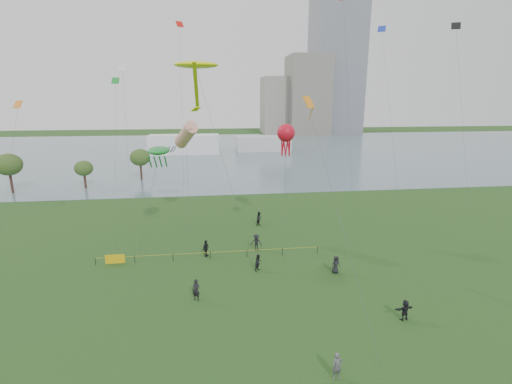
{
  "coord_description": "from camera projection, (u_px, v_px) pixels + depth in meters",
  "views": [
    {
      "loc": [
        -4.61,
        -25.25,
        16.89
      ],
      "look_at": [
        0.0,
        10.0,
        8.0
      ],
      "focal_mm": 26.0,
      "sensor_mm": 36.0,
      "label": 1
    }
  ],
  "objects": [
    {
      "name": "spectator_f",
      "position": [
        196.0,
        290.0,
        31.87
      ],
      "size": [
        0.83,
        0.7,
        1.93
      ],
      "primitive_type": "imported",
      "rotation": [
        0.0,
        0.0,
        -0.41
      ],
      "color": "black",
      "rests_on": "ground_plane"
    },
    {
      "name": "tower",
      "position": [
        338.0,
        10.0,
        183.8
      ],
      "size": [
        24.0,
        24.0,
        120.0
      ],
      "primitive_type": "cube",
      "color": "slate",
      "rests_on": "ground_plane"
    },
    {
      "name": "trees",
      "position": [
        72.0,
        163.0,
        72.34
      ],
      "size": [
        26.17,
        13.82,
        7.36
      ],
      "color": "#341F18",
      "rests_on": "ground_plane"
    },
    {
      "name": "building_low",
      "position": [
        278.0,
        105.0,
        191.19
      ],
      "size": [
        16.0,
        18.0,
        28.0
      ],
      "primitive_type": "cube",
      "color": "gray",
      "rests_on": "ground_plane"
    },
    {
      "name": "spectator_e",
      "position": [
        405.0,
        310.0,
        29.05
      ],
      "size": [
        1.62,
        0.71,
        1.69
      ],
      "primitive_type": "imported",
      "rotation": [
        0.0,
        0.0,
        3.28
      ],
      "color": "black",
      "rests_on": "ground_plane"
    },
    {
      "name": "kite_stingray",
      "position": [
        196.0,
        66.0,
        40.05
      ],
      "size": [
        7.8,
        9.98,
        20.93
      ],
      "rotation": [
        0.0,
        0.0,
        -0.29
      ],
      "color": "#3F3F42"
    },
    {
      "name": "spectator_b",
      "position": [
        256.0,
        242.0,
        42.44
      ],
      "size": [
        1.4,
        1.0,
        1.96
      ],
      "primitive_type": "imported",
      "rotation": [
        0.0,
        0.0,
        -0.23
      ],
      "color": "black",
      "rests_on": "ground_plane"
    },
    {
      "name": "pavilion_left",
      "position": [
        184.0,
        144.0,
        118.11
      ],
      "size": [
        22.0,
        8.0,
        6.0
      ],
      "primitive_type": "cube",
      "color": "white",
      "rests_on": "ground_plane"
    },
    {
      "name": "building_mid",
      "position": [
        308.0,
        95.0,
        185.97
      ],
      "size": [
        20.0,
        20.0,
        38.0
      ],
      "primitive_type": "cube",
      "color": "slate",
      "rests_on": "ground_plane"
    },
    {
      "name": "kite_windsock",
      "position": [
        186.0,
        135.0,
        46.28
      ],
      "size": [
        4.16,
        7.68,
        14.42
      ],
      "rotation": [
        0.0,
        0.0,
        -0.37
      ],
      "color": "#3F3F42"
    },
    {
      "name": "lake",
      "position": [
        222.0,
        151.0,
        125.15
      ],
      "size": [
        400.0,
        120.0,
        0.08
      ],
      "primitive_type": "cube",
      "color": "slate",
      "rests_on": "ground_plane"
    },
    {
      "name": "kite_flyer",
      "position": [
        337.0,
        366.0,
        22.89
      ],
      "size": [
        0.66,
        0.44,
        1.76
      ],
      "primitive_type": "imported",
      "rotation": [
        0.0,
        0.0,
        0.04
      ],
      "color": "#505257",
      "rests_on": "ground_plane"
    },
    {
      "name": "pavilion_right",
      "position": [
        263.0,
        144.0,
        124.39
      ],
      "size": [
        18.0,
        7.0,
        5.0
      ],
      "primitive_type": "cube",
      "color": "silver",
      "rests_on": "ground_plane"
    },
    {
      "name": "fence",
      "position": [
        153.0,
        257.0,
        39.53
      ],
      "size": [
        24.07,
        0.07,
        1.05
      ],
      "color": "black",
      "rests_on": "ground_plane"
    },
    {
      "name": "kite_creature",
      "position": [
        159.0,
        151.0,
        41.18
      ],
      "size": [
        4.04,
        4.66,
        11.8
      ],
      "rotation": [
        0.0,
        0.0,
        0.15
      ],
      "color": "#3F3F42"
    },
    {
      "name": "kite_delta",
      "position": [
        312.0,
        115.0,
        33.89
      ],
      "size": [
        1.99,
        15.82,
        17.23
      ],
      "rotation": [
        0.0,
        0.0,
        0.06
      ],
      "color": "#3F3F42"
    },
    {
      "name": "ground_plane",
      "position": [
        273.0,
        322.0,
        28.97
      ],
      "size": [
        400.0,
        400.0,
        0.0
      ],
      "primitive_type": "plane",
      "color": "#183811"
    },
    {
      "name": "spectator_c",
      "position": [
        206.0,
        248.0,
        40.82
      ],
      "size": [
        0.98,
        1.19,
        1.9
      ],
      "primitive_type": "imported",
      "rotation": [
        0.0,
        0.0,
        1.02
      ],
      "color": "black",
      "rests_on": "ground_plane"
    },
    {
      "name": "spectator_d",
      "position": [
        336.0,
        264.0,
        36.93
      ],
      "size": [
        0.98,
        0.73,
        1.81
      ],
      "primitive_type": "imported",
      "rotation": [
        0.0,
        0.0,
        0.19
      ],
      "color": "black",
      "rests_on": "ground_plane"
    },
    {
      "name": "spectator_g",
      "position": [
        259.0,
        219.0,
        50.89
      ],
      "size": [
        1.2,
        1.2,
        1.96
      ],
      "primitive_type": "imported",
      "rotation": [
        0.0,
        0.0,
        0.79
      ],
      "color": "black",
      "rests_on": "ground_plane"
    },
    {
      "name": "spectator_a",
      "position": [
        259.0,
        262.0,
        37.46
      ],
      "size": [
        1.07,
        1.07,
        1.75
      ],
      "primitive_type": "imported",
      "rotation": [
        0.0,
        0.0,
        0.79
      ],
      "color": "black",
      "rests_on": "ground_plane"
    },
    {
      "name": "small_kites",
      "position": [
        231.0,
        46.0,
        41.96
      ],
      "size": [
        46.34,
        13.76,
        12.11
      ],
      "color": "#198C2D"
    },
    {
      "name": "kite_octopus",
      "position": [
        286.0,
        133.0,
        45.86
      ],
      "size": [
        2.73,
        9.62,
        14.0
      ],
      "rotation": [
        0.0,
        0.0,
        0.41
      ],
      "color": "#3F3F42"
    }
  ]
}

